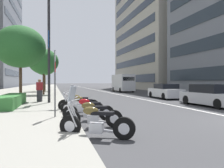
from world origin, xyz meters
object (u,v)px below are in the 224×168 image
(motorcycle_far_end_row, at_px, (78,104))
(parking_sign_by_curb, at_px, (55,75))
(car_far_down_avenue, at_px, (212,96))
(pedestrian_on_plaza, at_px, (40,90))
(street_tree_far_plaza, at_px, (20,47))
(delivery_van_ahead, at_px, (123,83))
(motorcycle_nearest_camera, at_px, (95,123))
(motorcycle_mid_row, at_px, (81,106))
(street_lamp_with_banners, at_px, (55,33))
(street_tree_by_lamp_post, at_px, (44,62))
(car_mid_block_traffic, at_px, (165,92))
(motorcycle_second_in_row, at_px, (87,110))
(motorcycle_under_tarp, at_px, (92,115))
(street_tree_mid_sidewalk, at_px, (45,66))

(motorcycle_far_end_row, relative_size, parking_sign_by_curb, 0.79)
(car_far_down_avenue, relative_size, pedestrian_on_plaza, 2.76)
(street_tree_far_plaza, bearing_deg, pedestrian_on_plaza, -127.51)
(delivery_van_ahead, distance_m, street_tree_far_plaza, 19.50)
(motorcycle_nearest_camera, height_order, motorcycle_mid_row, motorcycle_nearest_camera)
(street_lamp_with_banners, distance_m, street_tree_by_lamp_post, 10.08)
(car_mid_block_traffic, relative_size, street_lamp_with_banners, 0.54)
(street_tree_by_lamp_post, bearing_deg, car_far_down_avenue, -140.65)
(motorcycle_second_in_row, distance_m, motorcycle_far_end_row, 2.75)
(motorcycle_far_end_row, distance_m, street_lamp_with_banners, 6.17)
(car_far_down_avenue, distance_m, pedestrian_on_plaza, 11.91)
(motorcycle_mid_row, height_order, street_tree_far_plaza, street_tree_far_plaza)
(delivery_van_ahead, relative_size, street_tree_far_plaza, 0.92)
(parking_sign_by_curb, height_order, pedestrian_on_plaza, parking_sign_by_curb)
(street_lamp_with_banners, bearing_deg, motorcycle_far_end_row, -163.62)
(parking_sign_by_curb, bearing_deg, motorcycle_mid_row, -47.51)
(motorcycle_under_tarp, relative_size, street_lamp_with_banners, 0.26)
(street_tree_mid_sidewalk, bearing_deg, street_tree_by_lamp_post, -178.61)
(motorcycle_under_tarp, xyz_separation_m, street_tree_mid_sidewalk, (26.74, 2.63, 3.61))
(motorcycle_far_end_row, xyz_separation_m, street_tree_far_plaza, (5.95, 3.70, 3.81))
(motorcycle_nearest_camera, height_order, motorcycle_second_in_row, same)
(motorcycle_mid_row, relative_size, street_tree_far_plaza, 0.35)
(motorcycle_mid_row, relative_size, street_lamp_with_banners, 0.25)
(motorcycle_nearest_camera, xyz_separation_m, street_tree_mid_sidewalk, (28.14, 2.48, 3.61))
(street_tree_by_lamp_post, bearing_deg, street_tree_far_plaza, 170.76)
(motorcycle_nearest_camera, bearing_deg, street_tree_by_lamp_post, -56.16)
(street_tree_far_plaza, height_order, pedestrian_on_plaza, street_tree_far_plaza)
(motorcycle_mid_row, height_order, motorcycle_far_end_row, same)
(motorcycle_mid_row, relative_size, motorcycle_far_end_row, 0.92)
(parking_sign_by_curb, distance_m, street_tree_far_plaza, 9.01)
(street_tree_far_plaza, height_order, street_tree_by_lamp_post, street_tree_far_plaza)
(street_lamp_with_banners, relative_size, street_tree_by_lamp_post, 1.55)
(street_tree_by_lamp_post, relative_size, pedestrian_on_plaza, 3.14)
(motorcycle_nearest_camera, height_order, car_mid_block_traffic, motorcycle_nearest_camera)
(car_mid_block_traffic, xyz_separation_m, street_lamp_with_banners, (-2.90, 10.18, 4.32))
(motorcycle_mid_row, xyz_separation_m, pedestrian_on_plaza, (6.12, 2.28, 0.56))
(motorcycle_under_tarp, distance_m, street_tree_mid_sidewalk, 27.11)
(car_far_down_avenue, height_order, pedestrian_on_plaza, pedestrian_on_plaza)
(motorcycle_second_in_row, bearing_deg, motorcycle_far_end_row, -70.44)
(motorcycle_mid_row, bearing_deg, motorcycle_second_in_row, 119.77)
(motorcycle_mid_row, xyz_separation_m, street_tree_mid_sidewalk, (23.87, 2.62, 3.62))
(motorcycle_nearest_camera, bearing_deg, car_far_down_avenue, -119.24)
(motorcycle_second_in_row, height_order, street_tree_by_lamp_post, street_tree_by_lamp_post)
(motorcycle_second_in_row, bearing_deg, street_tree_by_lamp_post, -63.57)
(motorcycle_under_tarp, bearing_deg, car_mid_block_traffic, -116.21)
(motorcycle_far_end_row, xyz_separation_m, street_lamp_with_banners, (4.00, 1.17, 4.55))
(motorcycle_mid_row, relative_size, car_mid_block_traffic, 0.45)
(motorcycle_under_tarp, height_order, street_lamp_with_banners, street_lamp_with_banners)
(car_mid_block_traffic, distance_m, street_tree_by_lamp_post, 13.79)
(street_lamp_with_banners, bearing_deg, motorcycle_second_in_row, -169.50)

